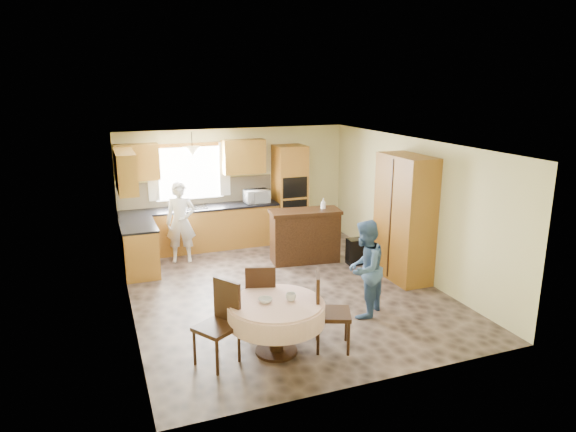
{
  "coord_description": "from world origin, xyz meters",
  "views": [
    {
      "loc": [
        -2.85,
        -7.68,
        3.47
      ],
      "look_at": [
        0.2,
        0.3,
        1.22
      ],
      "focal_mm": 32.0,
      "sensor_mm": 36.0,
      "label": 1
    }
  ],
  "objects_px": {
    "sideboard": "(305,237)",
    "chair_back": "(261,295)",
    "chair_left": "(221,318)",
    "chair_right": "(326,307)",
    "dining_table": "(276,313)",
    "oven_tower": "(290,193)",
    "person_dining": "(365,269)",
    "cupboard": "(405,218)",
    "person_sink": "(181,222)"
  },
  "relations": [
    {
      "from": "oven_tower",
      "to": "chair_right",
      "type": "xyz_separation_m",
      "value": [
        -1.31,
        -4.74,
        -0.48
      ]
    },
    {
      "from": "dining_table",
      "to": "chair_back",
      "type": "distance_m",
      "value": 0.64
    },
    {
      "from": "dining_table",
      "to": "person_sink",
      "type": "bearing_deg",
      "value": 97.72
    },
    {
      "from": "chair_left",
      "to": "chair_right",
      "type": "bearing_deg",
      "value": 50.66
    },
    {
      "from": "chair_back",
      "to": "sideboard",
      "type": "bearing_deg",
      "value": -107.39
    },
    {
      "from": "sideboard",
      "to": "person_sink",
      "type": "relative_size",
      "value": 0.86
    },
    {
      "from": "dining_table",
      "to": "chair_left",
      "type": "xyz_separation_m",
      "value": [
        -0.72,
        0.06,
        0.03
      ]
    },
    {
      "from": "chair_left",
      "to": "person_dining",
      "type": "relative_size",
      "value": 0.71
    },
    {
      "from": "sideboard",
      "to": "chair_back",
      "type": "bearing_deg",
      "value": -117.13
    },
    {
      "from": "oven_tower",
      "to": "person_dining",
      "type": "distance_m",
      "value": 4.05
    },
    {
      "from": "sideboard",
      "to": "person_sink",
      "type": "xyz_separation_m",
      "value": [
        -2.26,
        0.88,
        0.31
      ]
    },
    {
      "from": "dining_table",
      "to": "chair_right",
      "type": "height_order",
      "value": "chair_right"
    },
    {
      "from": "sideboard",
      "to": "cupboard",
      "type": "distance_m",
      "value": 2.04
    },
    {
      "from": "oven_tower",
      "to": "person_dining",
      "type": "height_order",
      "value": "oven_tower"
    },
    {
      "from": "person_sink",
      "to": "chair_left",
      "type": "bearing_deg",
      "value": -79.63
    },
    {
      "from": "cupboard",
      "to": "person_dining",
      "type": "bearing_deg",
      "value": -141.52
    },
    {
      "from": "chair_back",
      "to": "oven_tower",
      "type": "bearing_deg",
      "value": -99.21
    },
    {
      "from": "oven_tower",
      "to": "dining_table",
      "type": "height_order",
      "value": "oven_tower"
    },
    {
      "from": "chair_back",
      "to": "chair_right",
      "type": "distance_m",
      "value": 1.01
    },
    {
      "from": "cupboard",
      "to": "chair_right",
      "type": "xyz_separation_m",
      "value": [
        -2.38,
        -1.84,
        -0.53
      ]
    },
    {
      "from": "chair_right",
      "to": "person_sink",
      "type": "relative_size",
      "value": 0.66
    },
    {
      "from": "cupboard",
      "to": "person_sink",
      "type": "relative_size",
      "value": 1.4
    },
    {
      "from": "oven_tower",
      "to": "dining_table",
      "type": "relative_size",
      "value": 1.67
    },
    {
      "from": "dining_table",
      "to": "person_sink",
      "type": "relative_size",
      "value": 0.8
    },
    {
      "from": "oven_tower",
      "to": "sideboard",
      "type": "xyz_separation_m",
      "value": [
        -0.25,
        -1.48,
        -0.57
      ]
    },
    {
      "from": "chair_back",
      "to": "chair_right",
      "type": "xyz_separation_m",
      "value": [
        0.67,
        -0.75,
        0.03
      ]
    },
    {
      "from": "chair_right",
      "to": "person_sink",
      "type": "height_order",
      "value": "person_sink"
    },
    {
      "from": "oven_tower",
      "to": "cupboard",
      "type": "bearing_deg",
      "value": -69.74
    },
    {
      "from": "sideboard",
      "to": "person_dining",
      "type": "xyz_separation_m",
      "value": [
        -0.1,
        -2.55,
        0.26
      ]
    },
    {
      "from": "oven_tower",
      "to": "person_sink",
      "type": "height_order",
      "value": "oven_tower"
    },
    {
      "from": "sideboard",
      "to": "chair_right",
      "type": "height_order",
      "value": "chair_right"
    },
    {
      "from": "oven_tower",
      "to": "cupboard",
      "type": "xyz_separation_m",
      "value": [
        1.07,
        -2.9,
        0.06
      ]
    },
    {
      "from": "chair_left",
      "to": "chair_back",
      "type": "bearing_deg",
      "value": 97.03
    },
    {
      "from": "oven_tower",
      "to": "chair_right",
      "type": "bearing_deg",
      "value": -105.43
    },
    {
      "from": "oven_tower",
      "to": "cupboard",
      "type": "distance_m",
      "value": 3.09
    },
    {
      "from": "chair_right",
      "to": "cupboard",
      "type": "bearing_deg",
      "value": -29.67
    },
    {
      "from": "sideboard",
      "to": "dining_table",
      "type": "bearing_deg",
      "value": -111.27
    },
    {
      "from": "sideboard",
      "to": "person_sink",
      "type": "distance_m",
      "value": 2.45
    },
    {
      "from": "chair_left",
      "to": "cupboard",
      "type": "bearing_deg",
      "value": 81.74
    },
    {
      "from": "cupboard",
      "to": "chair_left",
      "type": "xyz_separation_m",
      "value": [
        -3.76,
        -1.66,
        -0.53
      ]
    },
    {
      "from": "cupboard",
      "to": "person_dining",
      "type": "relative_size",
      "value": 1.5
    },
    {
      "from": "cupboard",
      "to": "dining_table",
      "type": "bearing_deg",
      "value": -150.5
    },
    {
      "from": "sideboard",
      "to": "dining_table",
      "type": "relative_size",
      "value": 1.08
    },
    {
      "from": "oven_tower",
      "to": "person_dining",
      "type": "bearing_deg",
      "value": -94.97
    },
    {
      "from": "cupboard",
      "to": "chair_back",
      "type": "height_order",
      "value": "cupboard"
    },
    {
      "from": "dining_table",
      "to": "chair_back",
      "type": "bearing_deg",
      "value": 90.57
    },
    {
      "from": "dining_table",
      "to": "person_sink",
      "type": "xyz_separation_m",
      "value": [
        -0.54,
        4.02,
        0.24
      ]
    },
    {
      "from": "dining_table",
      "to": "chair_left",
      "type": "relative_size",
      "value": 1.19
    },
    {
      "from": "dining_table",
      "to": "chair_right",
      "type": "relative_size",
      "value": 1.2
    },
    {
      "from": "chair_left",
      "to": "chair_right",
      "type": "xyz_separation_m",
      "value": [
        1.38,
        -0.17,
        -0.0
      ]
    }
  ]
}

